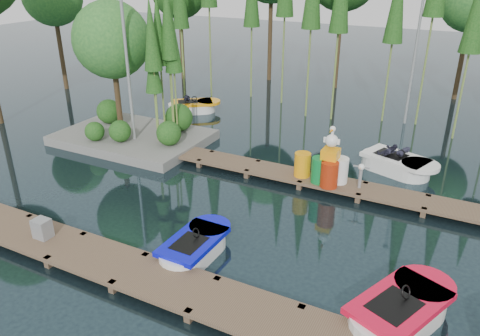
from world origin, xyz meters
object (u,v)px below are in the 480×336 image
at_px(boat_yellow_far, 193,107).
at_px(utility_cabinet, 42,228).
at_px(drum_cluster, 330,167).
at_px(boat_blue, 195,248).
at_px(boat_red, 400,312).
at_px(island, 125,66).
at_px(yellow_barrel, 302,165).

bearing_deg(boat_yellow_far, utility_cabinet, -93.10).
bearing_deg(drum_cluster, utility_cabinet, -130.80).
bearing_deg(boat_blue, boat_red, 0.15).
distance_m(boat_blue, utility_cabinet, 4.22).
xyz_separation_m(boat_blue, boat_red, (5.32, -0.08, 0.04)).
bearing_deg(drum_cluster, boat_red, -58.31).
distance_m(utility_cabinet, drum_cluster, 9.05).
xyz_separation_m(island, utility_cabinet, (3.32, -7.79, -2.61)).
bearing_deg(boat_red, island, 176.28).
height_order(boat_yellow_far, drum_cluster, drum_cluster).
bearing_deg(utility_cabinet, boat_blue, 21.49).
bearing_deg(island, boat_yellow_far, 86.77).
relative_size(boat_blue, boat_yellow_far, 0.90).
distance_m(boat_red, yellow_barrel, 7.05).
distance_m(boat_yellow_far, yellow_barrel, 9.57).
relative_size(boat_red, drum_cluster, 1.60).
height_order(island, boat_yellow_far, island).
bearing_deg(drum_cluster, yellow_barrel, 171.42).
xyz_separation_m(boat_blue, utility_cabinet, (-3.91, -1.54, 0.33)).
xyz_separation_m(island, boat_blue, (7.23, -6.25, -2.94)).
distance_m(utility_cabinet, yellow_barrel, 8.54).
height_order(utility_cabinet, drum_cluster, drum_cluster).
distance_m(boat_yellow_far, utility_cabinet, 12.68).
bearing_deg(boat_yellow_far, drum_cluster, -48.40).
xyz_separation_m(utility_cabinet, yellow_barrel, (4.89, 7.00, 0.15)).
height_order(island, boat_blue, island).
height_order(island, drum_cluster, island).
xyz_separation_m(boat_blue, drum_cluster, (2.00, 5.31, 0.65)).
height_order(boat_yellow_far, yellow_barrel, boat_yellow_far).
bearing_deg(utility_cabinet, island, 113.09).
height_order(island, boat_red, island).
bearing_deg(yellow_barrel, island, 174.50).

